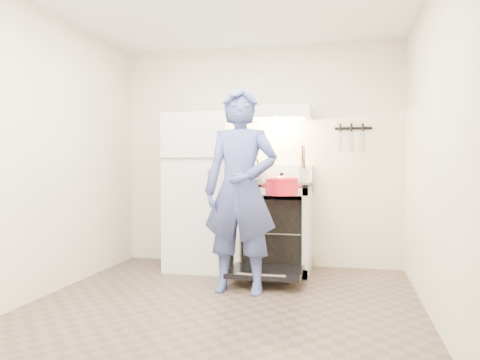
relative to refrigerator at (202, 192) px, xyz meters
name	(u,v)px	position (x,y,z in m)	size (l,w,h in m)	color
floor	(218,311)	(0.58, -1.45, -0.85)	(3.60, 3.60, 0.00)	brown
back_wall	(260,156)	(0.58, 0.35, 0.40)	(3.20, 0.02, 2.50)	beige
refrigerator	(202,192)	(0.00, 0.00, 0.00)	(0.70, 0.70, 1.70)	silver
stove_body	(275,229)	(0.81, 0.02, -0.39)	(0.76, 0.65, 0.92)	silver
cooktop	(275,185)	(0.81, 0.02, 0.09)	(0.76, 0.65, 0.03)	black
backsplash	(279,174)	(0.81, 0.31, 0.20)	(0.76, 0.07, 0.20)	silver
oven_door	(266,272)	(0.81, -0.57, -0.72)	(0.70, 0.54, 0.04)	black
oven_rack	(275,230)	(0.81, 0.02, -0.41)	(0.60, 0.52, 0.01)	slate
range_hood	(276,113)	(0.81, 0.10, 0.86)	(0.76, 0.50, 0.12)	silver
knife_strip	(353,128)	(1.63, 0.33, 0.70)	(0.40, 0.02, 0.03)	black
pizza_stone	(275,229)	(0.80, 0.05, -0.40)	(0.36, 0.36, 0.02)	#886C50
tea_kettle	(253,170)	(0.53, 0.24, 0.24)	(0.23, 0.19, 0.28)	#B6B6BB
utensil_jar	(303,175)	(1.13, -0.18, 0.20)	(0.09, 0.09, 0.13)	silver
person	(241,191)	(0.63, -0.87, 0.07)	(0.67, 0.44, 1.84)	navy
dutch_oven	(282,187)	(0.96, -0.55, 0.09)	(0.38, 0.31, 0.25)	red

